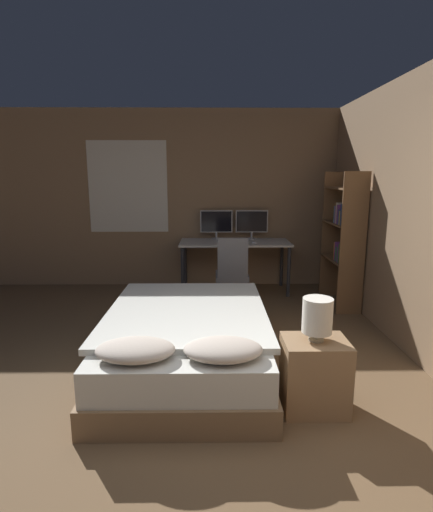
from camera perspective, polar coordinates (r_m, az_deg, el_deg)
The scene contains 13 objects.
ground_plane at distance 2.75m, azimuth -2.13°, elevation -27.26°, with size 20.00×20.00×0.00m, color brown.
wall_back at distance 6.25m, azimuth -1.47°, elevation 8.10°, with size 12.00×0.08×2.70m.
wall_side_right at distance 4.14m, azimuth 27.25°, elevation 5.06°, with size 0.06×12.00×2.70m.
bed at distance 3.64m, azimuth -4.29°, elevation -12.08°, with size 1.42×2.06×0.61m.
nightstand at distance 3.16m, azimuth 13.79°, elevation -16.17°, with size 0.47×0.37×0.54m.
bedside_lamp at distance 2.98m, azimuth 14.22°, elevation -8.28°, with size 0.22×0.22×0.32m.
desk at distance 5.92m, azimuth 2.63°, elevation 1.30°, with size 1.62×0.69×0.76m.
monitor_left at distance 6.10m, azimuth -0.02°, elevation 4.79°, with size 0.49×0.16×0.44m.
monitor_right at distance 6.14m, azimuth 5.06°, elevation 4.77°, with size 0.49×0.16×0.44m.
keyboard at distance 5.67m, azimuth 2.77°, elevation 1.78°, with size 0.35×0.13×0.02m.
computer_mouse at distance 5.69m, azimuth 5.43°, elevation 1.87°, with size 0.07×0.05×0.04m.
office_chair at distance 5.21m, azimuth 2.23°, elevation -3.60°, with size 0.52×0.52×0.96m.
bookshelf at distance 5.42m, azimuth 17.89°, elevation 3.21°, with size 0.32×0.84×1.77m.
Camera 1 is at (0.07, -2.15, 1.72)m, focal length 28.00 mm.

